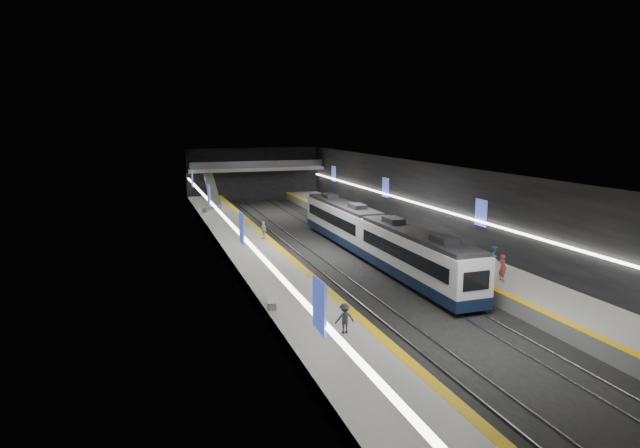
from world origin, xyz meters
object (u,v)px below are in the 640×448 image
object	(u,v)px
train	(374,235)
passenger_right_b	(494,259)
passenger_left_b	(345,318)
bench_right_far	(341,201)
bench_left_far	(207,210)
escalator	(212,191)
passenger_right_a	(503,268)
passenger_left_a	(263,230)
bench_left_near	(271,302)

from	to	relation	value
train	passenger_right_b	size ratio (longest dim) A/B	15.83
passenger_right_b	passenger_left_b	world-z (taller)	passenger_right_b
bench_right_far	passenger_right_b	xyz separation A→B (m)	(-1.42, -34.91, 0.70)
bench_left_far	bench_right_far	xyz separation A→B (m)	(18.13, 1.12, 0.01)
escalator	passenger_right_b	bearing A→B (deg)	-68.43
passenger_right_a	passenger_left_a	bearing A→B (deg)	38.35
bench_right_far	passenger_right_a	xyz separation A→B (m)	(-2.39, -37.17, 0.70)
bench_left_far	train	bearing A→B (deg)	-40.18
escalator	passenger_left_a	xyz separation A→B (m)	(1.71, -22.49, -1.06)
bench_right_far	passenger_right_b	world-z (taller)	passenger_right_b
bench_left_near	passenger_right_b	world-z (taller)	passenger_right_b
passenger_right_a	bench_left_near	bearing A→B (deg)	93.29
train	passenger_right_b	bearing A→B (deg)	-60.94
bench_left_near	passenger_left_a	bearing A→B (deg)	90.49
escalator	passenger_right_a	bearing A→B (deg)	-70.72
passenger_left_a	train	bearing A→B (deg)	32.32
train	escalator	distance (m)	30.85
train	passenger_right_a	size ratio (longest dim) A/B	15.94
escalator	bench_left_near	distance (m)	40.89
passenger_right_b	escalator	bearing A→B (deg)	76.18
bench_left_near	passenger_left_b	world-z (taller)	passenger_left_b
passenger_right_a	passenger_right_b	distance (m)	2.46
bench_left_near	passenger_left_b	bearing A→B (deg)	-52.05
train	passenger_right_b	world-z (taller)	train
escalator	bench_right_far	world-z (taller)	escalator
escalator	bench_left_far	bearing A→B (deg)	-105.56
passenger_right_b	passenger_left_b	distance (m)	16.47
bench_left_far	bench_right_far	bearing A→B (deg)	28.17
passenger_right_a	passenger_left_b	bearing A→B (deg)	114.55
bench_right_far	passenger_right_a	bearing A→B (deg)	-80.61
bench_left_far	passenger_right_b	distance (m)	37.70
passenger_left_b	bench_left_far	bearing A→B (deg)	-85.98
train	passenger_left_a	distance (m)	10.66
train	bench_right_far	distance (m)	26.22
bench_right_far	train	bearing A→B (deg)	-91.84
bench_left_near	train	bearing A→B (deg)	56.05
bench_left_near	bench_right_far	size ratio (longest dim) A/B	0.92
bench_right_far	passenger_left_b	bearing A→B (deg)	-97.80
passenger_left_a	passenger_left_b	bearing A→B (deg)	-21.43
passenger_right_a	escalator	bearing A→B (deg)	23.34
escalator	passenger_left_b	bearing A→B (deg)	-89.24
passenger_right_a	passenger_left_a	xyz separation A→B (m)	(-12.64, 18.54, -0.10)
bench_right_far	passenger_right_a	world-z (taller)	passenger_right_a
bench_left_near	passenger_right_a	world-z (taller)	passenger_right_a
train	passenger_right_a	xyz separation A→B (m)	(4.36, -11.85, -0.25)
passenger_right_a	train	bearing A→B (deg)	24.24
bench_right_far	passenger_left_a	xyz separation A→B (m)	(-15.03, -18.63, 0.60)
bench_left_far	passenger_left_b	distance (m)	41.24
passenger_left_a	bench_left_far	bearing A→B (deg)	171.26
passenger_right_b	train	bearing A→B (deg)	83.67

